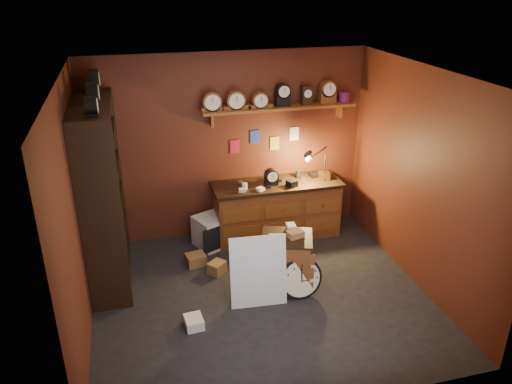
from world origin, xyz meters
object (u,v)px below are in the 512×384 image
Objects in this scene: shelving_unit at (99,187)px; low_cabinet at (286,259)px; big_round_clock at (301,278)px; workbench at (277,206)px.

shelving_unit is 2.47m from low_cabinet.
shelving_unit is 3.25× the size of low_cabinet.
low_cabinet reaches higher than big_round_clock.
low_cabinet is (2.16, -0.82, -0.87)m from shelving_unit.
shelving_unit is 2.70m from big_round_clock.
shelving_unit reaches higher than low_cabinet.
low_cabinet is 1.49× the size of big_round_clock.
big_round_clock is at bearing -50.82° from low_cabinet.
low_cabinet is at bearing -101.57° from workbench.
big_round_clock is (-0.17, -1.59, -0.21)m from workbench.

